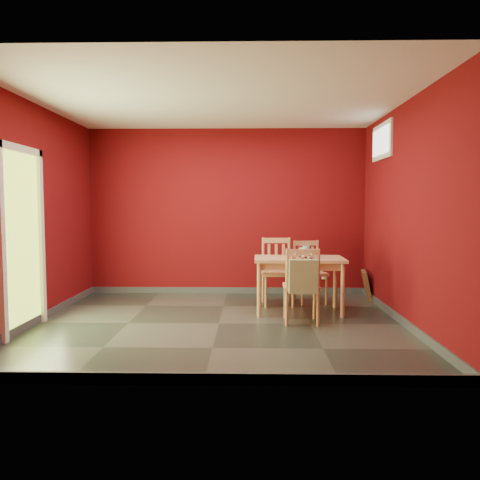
{
  "coord_description": "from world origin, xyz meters",
  "views": [
    {
      "loc": [
        0.38,
        -5.67,
        1.45
      ],
      "look_at": [
        0.25,
        0.45,
        1.0
      ],
      "focal_mm": 35.0,
      "sensor_mm": 36.0,
      "label": 1
    }
  ],
  "objects_px": {
    "chair_far_right": "(309,271)",
    "chair_far_left": "(277,271)",
    "dining_table": "(299,264)",
    "chair_near": "(301,285)",
    "picture_frame": "(366,285)",
    "tote_bag": "(303,276)",
    "cat": "(305,250)"
  },
  "relations": [
    {
      "from": "chair_far_left",
      "to": "chair_far_right",
      "type": "xyz_separation_m",
      "value": [
        0.48,
        0.15,
        -0.03
      ]
    },
    {
      "from": "dining_table",
      "to": "picture_frame",
      "type": "bearing_deg",
      "value": 38.72
    },
    {
      "from": "chair_near",
      "to": "cat",
      "type": "xyz_separation_m",
      "value": [
        0.11,
        0.6,
        0.37
      ]
    },
    {
      "from": "cat",
      "to": "chair_far_left",
      "type": "bearing_deg",
      "value": 108.2
    },
    {
      "from": "cat",
      "to": "picture_frame",
      "type": "height_order",
      "value": "cat"
    },
    {
      "from": "dining_table",
      "to": "chair_far_right",
      "type": "xyz_separation_m",
      "value": [
        0.22,
        0.67,
        -0.19
      ]
    },
    {
      "from": "chair_near",
      "to": "picture_frame",
      "type": "height_order",
      "value": "chair_near"
    },
    {
      "from": "picture_frame",
      "to": "dining_table",
      "type": "bearing_deg",
      "value": -141.28
    },
    {
      "from": "chair_near",
      "to": "tote_bag",
      "type": "bearing_deg",
      "value": -90.76
    },
    {
      "from": "dining_table",
      "to": "chair_far_left",
      "type": "height_order",
      "value": "chair_far_left"
    },
    {
      "from": "chair_far_right",
      "to": "tote_bag",
      "type": "distance_m",
      "value": 1.52
    },
    {
      "from": "chair_near",
      "to": "picture_frame",
      "type": "bearing_deg",
      "value": 52.24
    },
    {
      "from": "chair_far_right",
      "to": "chair_near",
      "type": "bearing_deg",
      "value": -101.25
    },
    {
      "from": "dining_table",
      "to": "chair_near",
      "type": "height_order",
      "value": "chair_near"
    },
    {
      "from": "dining_table",
      "to": "cat",
      "type": "height_order",
      "value": "cat"
    },
    {
      "from": "cat",
      "to": "chair_near",
      "type": "bearing_deg",
      "value": -114.46
    },
    {
      "from": "dining_table",
      "to": "tote_bag",
      "type": "bearing_deg",
      "value": -92.28
    },
    {
      "from": "dining_table",
      "to": "chair_far_right",
      "type": "distance_m",
      "value": 0.73
    },
    {
      "from": "tote_bag",
      "to": "chair_near",
      "type": "bearing_deg",
      "value": 89.24
    },
    {
      "from": "chair_far_right",
      "to": "picture_frame",
      "type": "height_order",
      "value": "chair_far_right"
    },
    {
      "from": "tote_bag",
      "to": "cat",
      "type": "distance_m",
      "value": 0.86
    },
    {
      "from": "tote_bag",
      "to": "picture_frame",
      "type": "height_order",
      "value": "tote_bag"
    },
    {
      "from": "chair_far_left",
      "to": "tote_bag",
      "type": "bearing_deg",
      "value": -80.37
    },
    {
      "from": "dining_table",
      "to": "tote_bag",
      "type": "xyz_separation_m",
      "value": [
        -0.03,
        -0.82,
        -0.04
      ]
    },
    {
      "from": "chair_far_right",
      "to": "chair_far_left",
      "type": "bearing_deg",
      "value": -163.29
    },
    {
      "from": "cat",
      "to": "picture_frame",
      "type": "distance_m",
      "value": 1.54
    },
    {
      "from": "chair_near",
      "to": "dining_table",
      "type": "bearing_deg",
      "value": 87.16
    },
    {
      "from": "chair_far_right",
      "to": "picture_frame",
      "type": "bearing_deg",
      "value": 14.91
    },
    {
      "from": "chair_far_left",
      "to": "picture_frame",
      "type": "relative_size",
      "value": 2.1
    },
    {
      "from": "chair_far_right",
      "to": "dining_table",
      "type": "bearing_deg",
      "value": -108.35
    },
    {
      "from": "chair_near",
      "to": "cat",
      "type": "relative_size",
      "value": 2.3
    },
    {
      "from": "tote_bag",
      "to": "picture_frame",
      "type": "distance_m",
      "value": 2.13
    }
  ]
}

